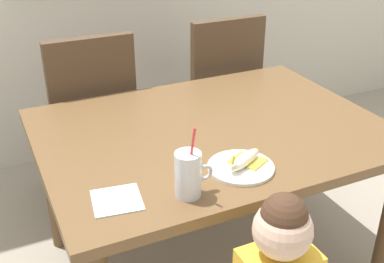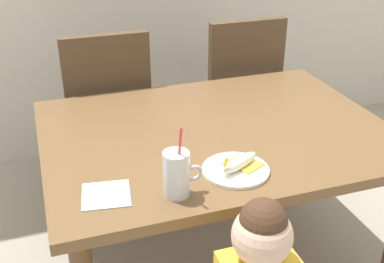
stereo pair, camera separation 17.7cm
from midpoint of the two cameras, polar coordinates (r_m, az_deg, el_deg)
ground_plane at (r=2.34m, az=4.77°, el=-15.34°), size 24.00×24.00×0.00m
dining_table at (r=1.97m, az=5.45°, el=-1.99°), size 1.37×1.02×0.70m
dining_chair_left at (r=2.53m, az=-8.08°, el=2.77°), size 0.44×0.45×0.96m
dining_chair_right at (r=2.77m, az=7.11°, el=5.02°), size 0.44×0.44×0.96m
milk_cup at (r=1.49m, az=1.60°, el=-5.40°), size 0.13×0.08×0.25m
snack_plate at (r=1.66m, az=8.24°, el=-4.61°), size 0.23×0.23×0.01m
peeled_banana at (r=1.65m, az=8.77°, el=-3.75°), size 0.18×0.14×0.07m
paper_napkin at (r=1.53m, az=-6.86°, el=-7.54°), size 0.17×0.17×0.00m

